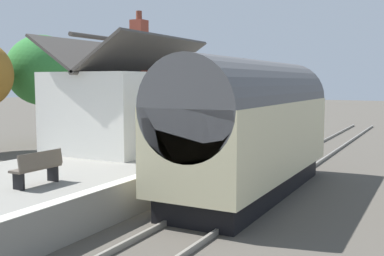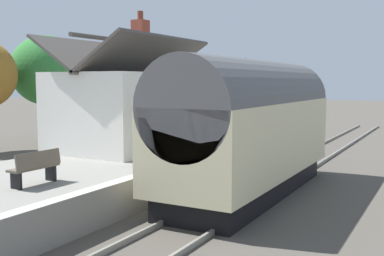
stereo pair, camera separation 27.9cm
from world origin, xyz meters
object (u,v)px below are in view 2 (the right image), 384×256
at_px(station_sign_board, 261,110).
at_px(tree_far_right, 47,71).
at_px(planter_under_sign, 196,126).
at_px(lamp_post_platform, 245,82).
at_px(station_building, 127,108).
at_px(train, 250,126).
at_px(bench_near_building, 36,167).

relative_size(station_sign_board, tree_far_right, 0.25).
relative_size(planter_under_sign, station_sign_board, 0.61).
bearing_deg(tree_far_right, lamp_post_platform, -87.21).
xyz_separation_m(planter_under_sign, station_sign_board, (0.64, -3.41, 0.89)).
xyz_separation_m(lamp_post_platform, station_sign_board, (1.85, -0.12, -1.42)).
distance_m(station_building, planter_under_sign, 6.75).
xyz_separation_m(lamp_post_platform, tree_far_right, (-0.59, 12.12, 0.66)).
xyz_separation_m(train, bench_near_building, (-5.49, 3.65, -0.74)).
bearing_deg(bench_near_building, tree_far_right, 45.02).
bearing_deg(lamp_post_platform, bench_near_building, 176.01).
bearing_deg(train, planter_under_sign, 38.82).
xyz_separation_m(train, station_building, (0.99, 5.62, 0.39)).
xyz_separation_m(station_building, station_sign_board, (7.24, -2.92, -0.42)).
relative_size(station_building, station_sign_board, 3.85).
bearing_deg(station_sign_board, planter_under_sign, 100.61).
relative_size(station_building, tree_far_right, 0.96).
xyz_separation_m(station_building, planter_under_sign, (6.60, 0.48, -1.31)).
bearing_deg(station_building, tree_far_right, 62.73).
height_order(planter_under_sign, lamp_post_platform, lamp_post_platform).
distance_m(bench_near_building, station_sign_board, 13.77).
distance_m(lamp_post_platform, station_sign_board, 2.33).
bearing_deg(tree_far_right, train, -111.18).
xyz_separation_m(bench_near_building, lamp_post_platform, (11.87, -0.83, 2.13)).
distance_m(station_sign_board, tree_far_right, 12.65).
relative_size(train, bench_near_building, 6.48).
height_order(station_building, tree_far_right, station_building).
bearing_deg(train, bench_near_building, 146.40).
relative_size(train, station_sign_board, 5.80).
relative_size(planter_under_sign, tree_far_right, 0.15).
height_order(train, tree_far_right, tree_far_right).
xyz_separation_m(planter_under_sign, lamp_post_platform, (-1.21, -3.28, 2.30)).
bearing_deg(station_sign_board, tree_far_right, 101.26).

